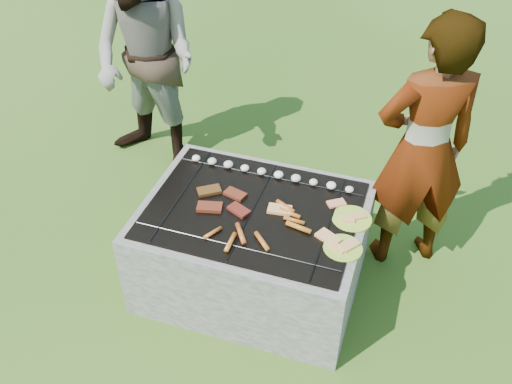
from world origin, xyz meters
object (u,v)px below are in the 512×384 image
Objects in this scene: plate_far at (352,219)px; cook at (423,150)px; plate_near at (343,248)px; bystander at (146,61)px; fire_pit at (253,249)px.

plate_far is 0.60m from cook.
plate_near is at bearing 39.01° from cook.
cook is 2.08m from bystander.
plate_near is 2.10m from bystander.
plate_far is at bearing 90.49° from plate_near.
plate_far is at bearing 10.00° from fire_pit.
plate_far is 1.97m from bystander.
plate_near reaches higher than plate_far.
cook is at bearing 1.38° from bystander.
plate_near is (0.56, -0.15, 0.33)m from fire_pit.
bystander is at bearing 139.25° from fire_pit.
fire_pit is 0.76× the size of cook.
fire_pit is 1.65m from bystander.
bystander is (-2.03, 0.45, 0.04)m from cook.
bystander reaches higher than cook.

